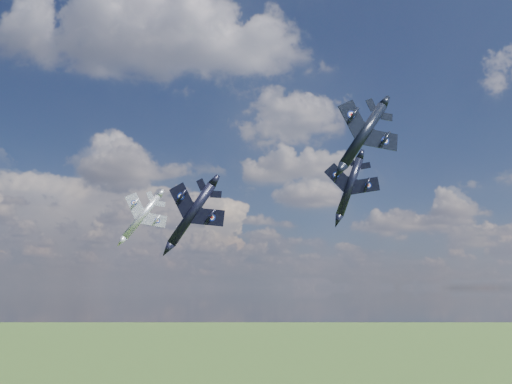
{
  "coord_description": "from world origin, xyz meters",
  "views": [
    {
      "loc": [
        2.14,
        -68.17,
        67.61
      ],
      "look_at": [
        6.68,
        9.16,
        82.56
      ],
      "focal_mm": 35.0,
      "sensor_mm": 36.0,
      "label": 1
    }
  ],
  "objects_px": {
    "jet_lead_navy": "(192,214)",
    "jet_right_navy": "(363,135)",
    "jet_high_navy": "(350,187)",
    "jet_left_silver": "(142,217)"
  },
  "relations": [
    {
      "from": "jet_lead_navy",
      "to": "jet_high_navy",
      "type": "relative_size",
      "value": 0.96
    },
    {
      "from": "jet_lead_navy",
      "to": "jet_right_navy",
      "type": "relative_size",
      "value": 1.17
    },
    {
      "from": "jet_left_silver",
      "to": "jet_high_navy",
      "type": "bearing_deg",
      "value": -9.56
    },
    {
      "from": "jet_high_navy",
      "to": "jet_right_navy",
      "type": "bearing_deg",
      "value": -87.87
    },
    {
      "from": "jet_lead_navy",
      "to": "jet_high_navy",
      "type": "height_order",
      "value": "jet_high_navy"
    },
    {
      "from": "jet_right_navy",
      "to": "jet_left_silver",
      "type": "xyz_separation_m",
      "value": [
        -31.06,
        32.66,
        -5.38
      ]
    },
    {
      "from": "jet_high_navy",
      "to": "jet_lead_navy",
      "type": "bearing_deg",
      "value": -140.82
    },
    {
      "from": "jet_right_navy",
      "to": "jet_high_navy",
      "type": "xyz_separation_m",
      "value": [
        6.69,
        33.75,
        0.69
      ]
    },
    {
      "from": "jet_high_navy",
      "to": "jet_left_silver",
      "type": "height_order",
      "value": "jet_high_navy"
    },
    {
      "from": "jet_lead_navy",
      "to": "jet_high_navy",
      "type": "distance_m",
      "value": 32.03
    }
  ]
}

